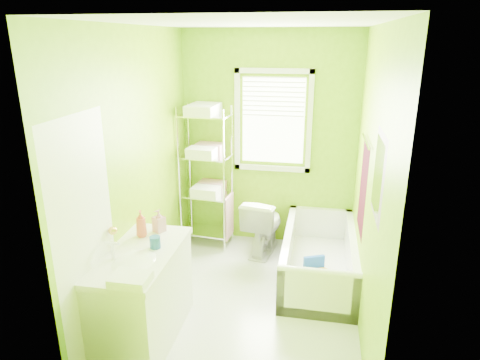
% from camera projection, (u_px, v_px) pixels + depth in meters
% --- Properties ---
extents(ground, '(2.90, 2.90, 0.00)m').
position_uv_depth(ground, '(247.00, 302.00, 4.23)').
color(ground, silver).
rests_on(ground, ground).
extents(room_envelope, '(2.14, 2.94, 2.62)m').
position_uv_depth(room_envelope, '(248.00, 151.00, 3.74)').
color(room_envelope, '#78AC08').
rests_on(room_envelope, ground).
extents(window, '(0.92, 0.05, 1.22)m').
position_uv_depth(window, '(273.00, 116.00, 5.04)').
color(window, white).
rests_on(window, ground).
extents(door, '(0.09, 0.80, 2.00)m').
position_uv_depth(door, '(87.00, 249.00, 3.17)').
color(door, white).
rests_on(door, ground).
extents(right_wall_decor, '(0.04, 1.48, 1.17)m').
position_uv_depth(right_wall_decor, '(368.00, 183.00, 3.61)').
color(right_wall_decor, '#3C0713').
rests_on(right_wall_decor, ground).
extents(bathtub, '(0.75, 1.61, 0.52)m').
position_uv_depth(bathtub, '(318.00, 263.00, 4.64)').
color(bathtub, white).
rests_on(bathtub, ground).
extents(toilet, '(0.50, 0.75, 0.71)m').
position_uv_depth(toilet, '(263.00, 224.00, 5.14)').
color(toilet, white).
rests_on(toilet, ground).
extents(vanity, '(0.56, 1.11, 1.07)m').
position_uv_depth(vanity, '(143.00, 293.00, 3.60)').
color(vanity, white).
rests_on(vanity, ground).
extents(wire_shelf_unit, '(0.62, 0.49, 1.76)m').
position_uv_depth(wire_shelf_unit, '(208.00, 161.00, 5.13)').
color(wire_shelf_unit, silver).
rests_on(wire_shelf_unit, ground).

